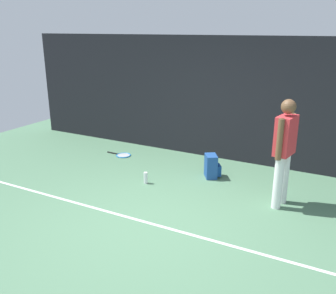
{
  "coord_description": "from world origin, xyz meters",
  "views": [
    {
      "loc": [
        2.44,
        -4.18,
        2.69
      ],
      "look_at": [
        0.0,
        0.4,
        1.0
      ],
      "focal_mm": 39.32,
      "sensor_mm": 36.0,
      "label": 1
    }
  ],
  "objects_px": {
    "tennis_ball_by_fence": "(280,183)",
    "backpack": "(212,167)",
    "tennis_player": "(284,147)",
    "water_bottle": "(146,178)",
    "tennis_racket": "(122,155)"
  },
  "relations": [
    {
      "from": "tennis_ball_by_fence",
      "to": "backpack",
      "type": "bearing_deg",
      "value": -168.51
    },
    {
      "from": "backpack",
      "to": "tennis_ball_by_fence",
      "type": "bearing_deg",
      "value": -111.5
    },
    {
      "from": "tennis_player",
      "to": "water_bottle",
      "type": "relative_size",
      "value": 8.08
    },
    {
      "from": "backpack",
      "to": "tennis_ball_by_fence",
      "type": "relative_size",
      "value": 6.67
    },
    {
      "from": "tennis_racket",
      "to": "backpack",
      "type": "relative_size",
      "value": 1.41
    },
    {
      "from": "tennis_ball_by_fence",
      "to": "tennis_player",
      "type": "bearing_deg",
      "value": -79.8
    },
    {
      "from": "tennis_ball_by_fence",
      "to": "water_bottle",
      "type": "height_order",
      "value": "water_bottle"
    },
    {
      "from": "tennis_racket",
      "to": "tennis_ball_by_fence",
      "type": "relative_size",
      "value": 9.38
    },
    {
      "from": "tennis_racket",
      "to": "backpack",
      "type": "height_order",
      "value": "backpack"
    },
    {
      "from": "tennis_player",
      "to": "backpack",
      "type": "xyz_separation_m",
      "value": [
        -1.37,
        0.57,
        -0.76
      ]
    },
    {
      "from": "backpack",
      "to": "tennis_ball_by_fence",
      "type": "distance_m",
      "value": 1.26
    },
    {
      "from": "water_bottle",
      "to": "tennis_ball_by_fence",
      "type": "bearing_deg",
      "value": 26.55
    },
    {
      "from": "tennis_player",
      "to": "tennis_ball_by_fence",
      "type": "bearing_deg",
      "value": 20.3
    },
    {
      "from": "tennis_ball_by_fence",
      "to": "water_bottle",
      "type": "bearing_deg",
      "value": -153.45
    },
    {
      "from": "tennis_racket",
      "to": "backpack",
      "type": "bearing_deg",
      "value": -3.21
    }
  ]
}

